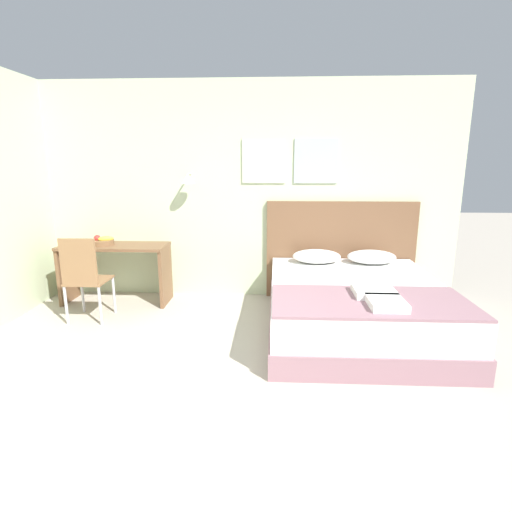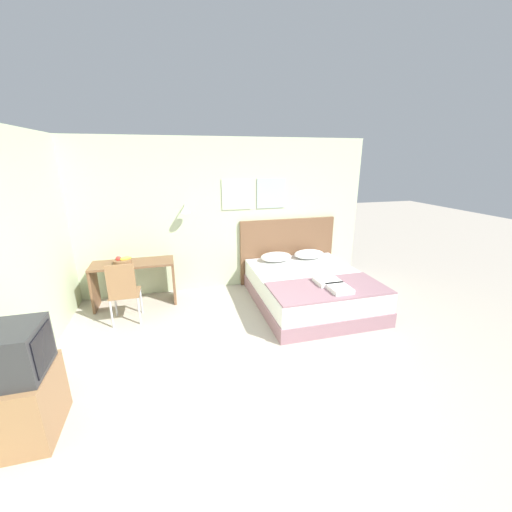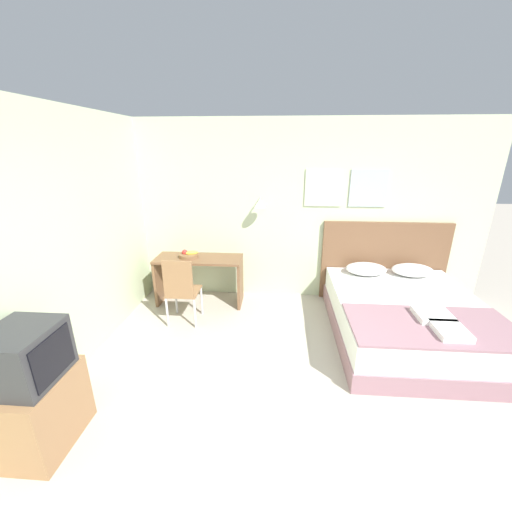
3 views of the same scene
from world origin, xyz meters
The scene contains 12 objects.
ground_plane centered at (0.00, 0.00, 0.00)m, with size 24.00×24.00×0.00m, color #B2A899.
wall_back centered at (0.01, 2.86, 1.33)m, with size 5.51×0.31×2.65m.
bed centered at (1.32, 1.73, 0.26)m, with size 1.73×2.08×0.52m.
headboard centered at (1.32, 2.80, 0.61)m, with size 1.85×0.06×1.22m.
pillow_left centered at (1.00, 2.53, 0.59)m, with size 0.57×0.40×0.15m.
pillow_right centered at (1.65, 2.53, 0.59)m, with size 0.57×0.40×0.15m.
throw_blanket centered at (1.32, 1.13, 0.53)m, with size 1.68×0.83×0.02m.
folded_towel_near_foot centered at (1.38, 1.28, 0.57)m, with size 0.35×0.33×0.06m.
folded_towel_mid_bed centered at (1.41, 0.98, 0.57)m, with size 0.29×0.34×0.06m.
desk centered at (-1.44, 2.47, 0.51)m, with size 1.26×0.49×0.72m.
desk_chair centered at (-1.52, 1.83, 0.54)m, with size 0.41×0.41×0.93m.
fruit_bowl centered at (-1.58, 2.48, 0.76)m, with size 0.29×0.28×0.12m.
Camera 1 is at (0.50, -2.13, 1.68)m, focal length 28.00 mm.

